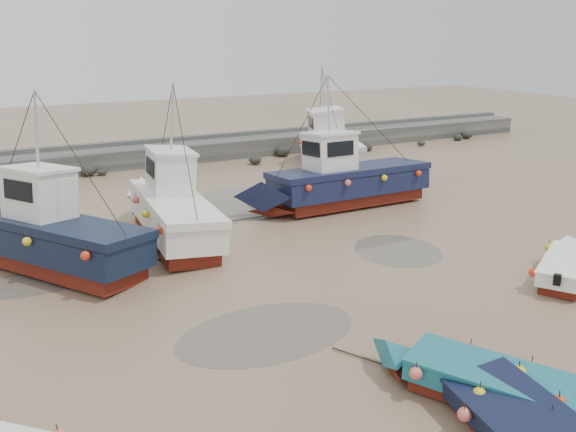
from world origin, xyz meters
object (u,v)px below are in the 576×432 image
cabin_boat_2 (339,180)px  person (162,259)px  cabin_boat_0 (44,233)px  dinghy_3 (568,263)px  dinghy_1 (522,418)px  cabin_boat_3 (331,146)px  cabin_boat_1 (168,207)px  dinghy_2 (473,375)px

cabin_boat_2 → person: bearing=106.9°
cabin_boat_0 → dinghy_3: bearing=-64.4°
cabin_boat_0 → cabin_boat_2: same height
dinghy_1 → person: bearing=114.7°
cabin_boat_3 → cabin_boat_1: bearing=-128.8°
cabin_boat_0 → cabin_boat_3: (17.44, 9.66, 0.01)m
person → cabin_boat_1: bearing=-144.9°
dinghy_1 → dinghy_3: same height
dinghy_2 → cabin_boat_1: cabin_boat_1 is taller
dinghy_1 → cabin_boat_2: size_ratio=0.55×
dinghy_3 → cabin_boat_0: bearing=-148.7°
cabin_boat_0 → person: size_ratio=5.18×
dinghy_3 → cabin_boat_3: cabin_boat_3 is taller
cabin_boat_2 → cabin_boat_3: size_ratio=1.15×
dinghy_2 → person: (-4.29, 11.47, -0.55)m
cabin_boat_0 → dinghy_1: bearing=-95.9°
dinghy_1 → cabin_boat_3: bearing=75.6°
dinghy_1 → cabin_boat_2: bearing=78.7°
dinghy_3 → cabin_boat_3: bearing=145.7°
dinghy_1 → person: size_ratio=3.58×
dinghy_3 → person: 14.45m
cabin_boat_3 → person: cabin_boat_3 is taller
cabin_boat_0 → person: (3.87, -0.93, -1.34)m
cabin_boat_3 → person: (-13.57, -10.59, -1.36)m
cabin_boat_0 → cabin_boat_3: bearing=-6.4°
person → cabin_boat_2: bearing=164.9°
dinghy_3 → cabin_boat_2: (-2.58, 10.85, 0.76)m
dinghy_3 → cabin_boat_0: cabin_boat_0 is taller
dinghy_2 → cabin_boat_0: 14.87m
dinghy_2 → dinghy_3: same height
dinghy_1 → dinghy_2: size_ratio=1.12×
dinghy_1 → cabin_boat_1: 15.56m
dinghy_3 → cabin_boat_2: bearing=163.6°
person → cabin_boat_0: bearing=-45.8°
cabin_boat_1 → person: size_ratio=5.82×
cabin_boat_2 → person: cabin_boat_2 is taller
dinghy_1 → person: dinghy_1 is taller
dinghy_3 → person: size_ratio=3.11×
dinghy_2 → cabin_boat_3: size_ratio=0.57×
dinghy_2 → cabin_boat_0: size_ratio=0.62×
dinghy_2 → person: 12.26m
cabin_boat_0 → cabin_boat_2: 13.53m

